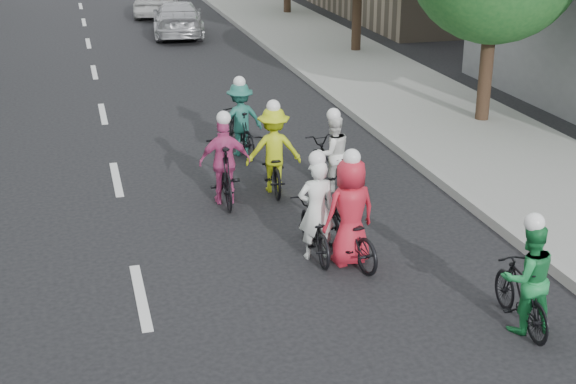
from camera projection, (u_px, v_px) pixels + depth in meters
name	position (u px, v px, depth m)	size (l,w,h in m)	color
ground	(141.00, 297.00, 11.31)	(120.00, 120.00, 0.00)	black
sidewalk_right	(397.00, 91.00, 22.25)	(4.00, 80.00, 0.15)	gray
curb_right	(330.00, 95.00, 21.77)	(0.18, 80.00, 0.18)	#999993
cyclist_0	(525.00, 285.00, 10.31)	(0.76, 1.51, 1.65)	black
cyclist_1	(273.00, 157.00, 15.06)	(1.10, 1.80, 1.77)	black
cyclist_2	(224.00, 168.00, 14.49)	(0.95, 1.92, 1.73)	black
cyclist_3	(315.00, 222.00, 12.38)	(0.60, 1.61, 1.74)	black
cyclist_4	(349.00, 223.00, 12.16)	(0.90, 1.80, 1.83)	black
cyclist_5	(240.00, 124.00, 17.08)	(1.10, 1.69, 1.71)	black
cyclist_6	(332.00, 160.00, 15.14)	(0.90, 1.85, 1.60)	black
follow_car_lead	(178.00, 19.00, 30.56)	(1.84, 4.54, 1.32)	#B6B7BB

